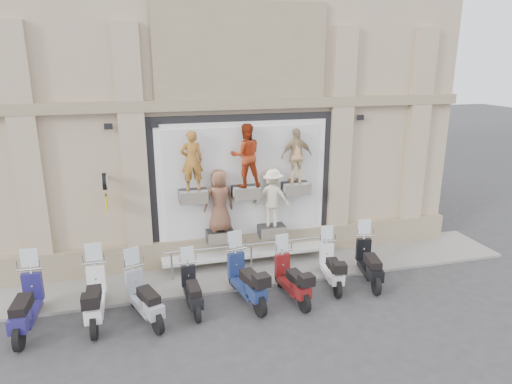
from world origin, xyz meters
The scene contains 14 objects.
ground centered at (0.00, 0.00, 0.00)m, with size 90.00×90.00×0.00m, color #313134.
sidewalk centered at (0.00, 2.10, 0.04)m, with size 16.00×2.20×0.08m, color gray.
building centered at (0.00, 7.00, 6.00)m, with size 14.00×8.60×12.00m, color tan, non-canonical shape.
shop_vitrine centered at (0.06, 2.73, 2.43)m, with size 5.60×1.00×4.30m.
guard_rail centered at (0.00, 2.00, 0.47)m, with size 5.06×0.10×0.93m, color #9EA0A5, non-canonical shape.
clock_sign_bracket centered at (-3.90, 2.47, 2.80)m, with size 0.10×0.80×1.02m.
scooter_a centered at (-5.73, 0.49, 0.87)m, with size 0.63×2.15×1.74m, color #1C1854, non-canonical shape.
scooter_b centered at (-4.24, 0.50, 0.86)m, with size 0.62×2.13×1.73m, color white, non-canonical shape.
scooter_c centered at (-3.10, 0.24, 0.82)m, with size 0.59×2.01×1.64m, color gray, non-canonical shape.
scooter_d centered at (-1.93, 0.46, 0.72)m, with size 0.52×1.77×1.44m, color black, non-canonical shape.
scooter_e centered at (-0.54, 0.42, 0.86)m, with size 0.62×2.12×1.72m, color navy, non-canonical shape.
scooter_f centered at (0.65, 0.26, 0.79)m, with size 0.57×1.94×1.58m, color #5E1010, non-canonical shape.
scooter_g centered at (1.96, 0.70, 0.76)m, with size 0.55×1.88×1.53m, color silver, non-canonical shape.
scooter_h centered at (3.06, 0.60, 0.82)m, with size 0.59×2.01×1.63m, color black, non-canonical shape.
Camera 1 is at (-3.05, -9.89, 6.07)m, focal length 32.00 mm.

